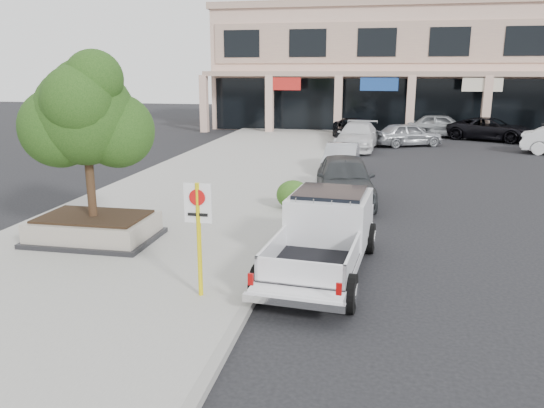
# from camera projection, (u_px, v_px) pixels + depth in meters

# --- Properties ---
(ground) EXTENTS (120.00, 120.00, 0.00)m
(ground) POSITION_uv_depth(u_px,v_px,m) (336.00, 273.00, 12.17)
(ground) COLOR black
(ground) RESTS_ON ground
(sidewalk) EXTENTS (8.00, 52.00, 0.15)m
(sidewalk) POSITION_uv_depth(u_px,v_px,m) (195.00, 199.00, 18.88)
(sidewalk) COLOR gray
(sidewalk) RESTS_ON ground
(curb) EXTENTS (0.20, 52.00, 0.15)m
(curb) POSITION_uv_depth(u_px,v_px,m) (304.00, 204.00, 18.15)
(curb) COLOR gray
(curb) RESTS_ON ground
(strip_mall) EXTENTS (40.55, 12.43, 9.50)m
(strip_mall) POSITION_uv_depth(u_px,v_px,m) (473.00, 68.00, 41.80)
(strip_mall) COLOR #CEA591
(strip_mall) RESTS_ON ground
(planter) EXTENTS (3.20, 2.20, 0.68)m
(planter) POSITION_uv_depth(u_px,v_px,m) (94.00, 228.00, 14.00)
(planter) COLOR black
(planter) RESTS_ON sidewalk
(planter_tree) EXTENTS (2.90, 2.55, 4.00)m
(planter_tree) POSITION_uv_depth(u_px,v_px,m) (93.00, 116.00, 13.40)
(planter_tree) COLOR black
(planter_tree) RESTS_ON planter
(no_parking_sign) EXTENTS (0.55, 0.09, 2.30)m
(no_parking_sign) POSITION_uv_depth(u_px,v_px,m) (199.00, 224.00, 10.28)
(no_parking_sign) COLOR yellow
(no_parking_sign) RESTS_ON sidewalk
(hedge) EXTENTS (1.10, 0.99, 0.93)m
(hedge) POSITION_uv_depth(u_px,v_px,m) (293.00, 195.00, 17.17)
(hedge) COLOR #224814
(hedge) RESTS_ON sidewalk
(pickup_truck) EXTENTS (2.53, 5.69, 1.74)m
(pickup_truck) POSITION_uv_depth(u_px,v_px,m) (322.00, 237.00, 11.95)
(pickup_truck) COLOR silver
(pickup_truck) RESTS_ON ground
(curb_car_a) EXTENTS (2.54, 5.05, 1.65)m
(curb_car_a) POSITION_uv_depth(u_px,v_px,m) (345.00, 179.00, 18.63)
(curb_car_a) COLOR #2F3134
(curb_car_a) RESTS_ON ground
(curb_car_b) EXTENTS (1.51, 4.06, 1.33)m
(curb_car_b) POSITION_uv_depth(u_px,v_px,m) (341.00, 159.00, 23.91)
(curb_car_b) COLOR #A5A7AD
(curb_car_b) RESTS_ON ground
(curb_car_c) EXTENTS (2.63, 5.54, 1.56)m
(curb_car_c) POSITION_uv_depth(u_px,v_px,m) (357.00, 136.00, 31.03)
(curb_car_c) COLOR silver
(curb_car_c) RESTS_ON ground
(curb_car_d) EXTENTS (3.16, 5.74, 1.52)m
(curb_car_d) POSITION_uv_depth(u_px,v_px,m) (354.00, 130.00, 34.35)
(curb_car_d) COLOR black
(curb_car_d) RESTS_ON ground
(lot_car_a) EXTENTS (4.56, 3.33, 1.44)m
(lot_car_a) POSITION_uv_depth(u_px,v_px,m) (408.00, 134.00, 32.47)
(lot_car_a) COLOR #9FA1A7
(lot_car_a) RESTS_ON ground
(lot_car_d) EXTENTS (5.95, 4.54, 1.50)m
(lot_car_d) POSITION_uv_depth(u_px,v_px,m) (491.00, 129.00, 35.08)
(lot_car_d) COLOR black
(lot_car_d) RESTS_ON ground
(lot_car_e) EXTENTS (5.04, 2.71, 1.63)m
(lot_car_e) POSITION_uv_depth(u_px,v_px,m) (442.00, 125.00, 36.80)
(lot_car_e) COLOR #9B9FA2
(lot_car_e) RESTS_ON ground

